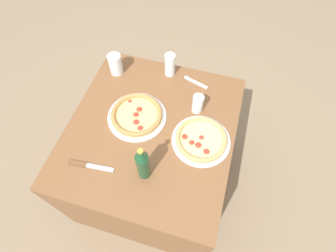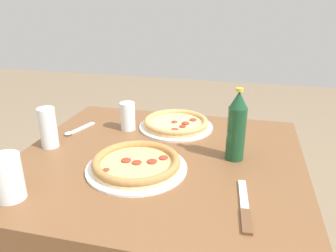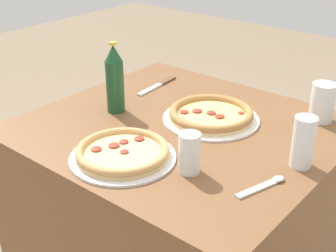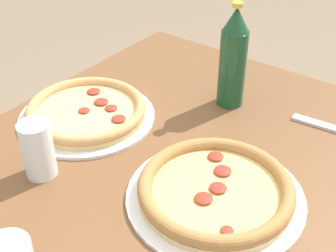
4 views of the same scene
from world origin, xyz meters
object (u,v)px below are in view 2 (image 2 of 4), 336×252
at_px(glass_mango_juice, 8,180).
at_px(spoon, 76,130).
at_px(pizza_salami, 175,123).
at_px(beer_bottle, 237,126).
at_px(knife, 245,207).
at_px(pizza_margherita, 137,164).
at_px(glass_iced_tea, 128,118).
at_px(glass_cola, 48,130).

relative_size(glass_mango_juice, spoon, 0.81).
xyz_separation_m(pizza_salami, beer_bottle, (0.26, -0.23, 0.10)).
bearing_deg(spoon, pizza_salami, 19.55).
distance_m(beer_bottle, knife, 0.31).
bearing_deg(pizza_salami, glass_mango_juice, -118.40).
height_order(pizza_margherita, beer_bottle, beer_bottle).
bearing_deg(glass_mango_juice, pizza_salami, 61.60).
height_order(glass_iced_tea, spoon, glass_iced_tea).
relative_size(pizza_salami, glass_mango_juice, 2.37).
distance_m(pizza_margherita, spoon, 0.42).
distance_m(beer_bottle, spoon, 0.67).
bearing_deg(spoon, glass_iced_tea, 19.61).
bearing_deg(spoon, knife, -28.22).
xyz_separation_m(glass_mango_juice, spoon, (-0.06, 0.48, -0.05)).
relative_size(pizza_margherita, glass_iced_tea, 2.82).
bearing_deg(glass_cola, knife, -16.92).
xyz_separation_m(glass_iced_tea, beer_bottle, (0.45, -0.16, 0.07)).
relative_size(pizza_margherita, glass_cola, 2.18).
bearing_deg(spoon, glass_cola, -98.37).
bearing_deg(pizza_margherita, glass_cola, 166.93).
bearing_deg(knife, spoon, 151.78).
xyz_separation_m(pizza_salami, glass_mango_juice, (-0.33, -0.62, 0.04)).
bearing_deg(pizza_salami, pizza_margherita, -96.91).
xyz_separation_m(pizza_margherita, knife, (0.35, -0.13, -0.02)).
height_order(pizza_salami, glass_iced_tea, glass_iced_tea).
bearing_deg(spoon, pizza_margherita, -34.78).
bearing_deg(glass_mango_juice, glass_cola, 103.98).
bearing_deg(beer_bottle, pizza_salami, 138.68).
height_order(glass_cola, spoon, glass_cola).
xyz_separation_m(pizza_salami, glass_cola, (-0.41, -0.29, 0.05)).
distance_m(pizza_salami, glass_mango_juice, 0.70).
xyz_separation_m(glass_cola, glass_iced_tea, (0.22, 0.23, -0.02)).
xyz_separation_m(beer_bottle, spoon, (-0.65, 0.09, -0.12)).
height_order(glass_cola, glass_iced_tea, glass_cola).
bearing_deg(glass_mango_juice, glass_iced_tea, 75.30).
height_order(pizza_salami, spoon, pizza_salami).
height_order(glass_mango_juice, knife, glass_mango_juice).
height_order(glass_cola, glass_mango_juice, glass_cola).
relative_size(glass_iced_tea, knife, 0.49).
bearing_deg(pizza_margherita, pizza_salami, 83.09).
bearing_deg(glass_cola, glass_iced_tea, 45.21).
xyz_separation_m(pizza_margherita, spoon, (-0.35, 0.24, -0.02)).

